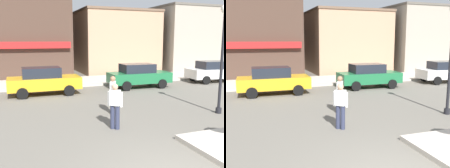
% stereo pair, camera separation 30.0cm
% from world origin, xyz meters
% --- Properties ---
extents(kerb_far, '(80.00, 4.00, 0.15)m').
position_xyz_m(kerb_far, '(0.00, 14.40, 0.07)').
color(kerb_far, beige).
rests_on(kerb_far, ground).
extents(lamp_post, '(0.36, 0.36, 4.54)m').
position_xyz_m(lamp_post, '(4.84, 4.20, 2.96)').
color(lamp_post, black).
rests_on(lamp_post, ground).
extents(parked_car_nearest, '(4.01, 1.90, 1.56)m').
position_xyz_m(parked_car_nearest, '(-1.64, 10.83, 0.81)').
color(parked_car_nearest, gold).
rests_on(parked_car_nearest, ground).
extents(parked_car_second, '(4.04, 1.95, 1.56)m').
position_xyz_m(parked_car_second, '(4.42, 10.93, 0.81)').
color(parked_car_second, '#1E6B3D').
rests_on(parked_car_second, ground).
extents(parked_car_third, '(4.15, 2.19, 1.56)m').
position_xyz_m(parked_car_third, '(10.66, 11.01, 0.81)').
color(parked_car_third, white).
rests_on(parked_car_third, ground).
extents(pedestrian_crossing_near, '(0.47, 0.44, 1.61)m').
position_xyz_m(pedestrian_crossing_near, '(-0.02, 3.92, 0.87)').
color(pedestrian_crossing_near, '#2D334C').
rests_on(pedestrian_crossing_near, ground).
extents(pedestrian_crossing_far, '(0.36, 0.53, 1.61)m').
position_xyz_m(pedestrian_crossing_far, '(0.60, 5.71, 0.87)').
color(pedestrian_crossing_far, gray).
rests_on(pedestrian_crossing_far, ground).
extents(building_storefront_left_near, '(7.31, 7.95, 5.83)m').
position_xyz_m(building_storefront_left_near, '(6.33, 20.85, 2.92)').
color(building_storefront_left_near, tan).
rests_on(building_storefront_left_near, ground).
extents(building_storefront_left_mid, '(6.44, 5.48, 6.41)m').
position_xyz_m(building_storefront_left_mid, '(13.73, 18.86, 3.21)').
color(building_storefront_left_mid, '#9E9384').
rests_on(building_storefront_left_mid, ground).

